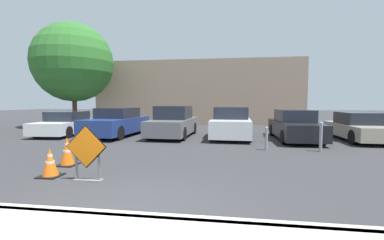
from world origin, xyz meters
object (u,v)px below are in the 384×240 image
object	(u,v)px
parked_car_fourth	(231,124)
parked_car_sixth	(360,127)
traffic_cone_third	(86,145)
parked_car_fifth	(294,126)
parked_car_nearest	(67,124)
traffic_cone_second	(67,151)
bollard_second	(321,136)
parked_car_third	(173,123)
traffic_cone_nearest	(50,163)
road_closed_sign	(86,152)
parked_car_second	(117,123)
bollard_nearest	(266,138)

from	to	relation	value
parked_car_fourth	parked_car_sixth	bearing A→B (deg)	-179.73
traffic_cone_third	parked_car_fifth	world-z (taller)	parked_car_fifth
parked_car_fourth	parked_car_nearest	bearing A→B (deg)	2.22
traffic_cone_second	bollard_second	world-z (taller)	bollard_second
traffic_cone_third	parked_car_third	size ratio (longest dim) A/B	0.17
traffic_cone_third	parked_car_sixth	size ratio (longest dim) A/B	0.18
parked_car_nearest	parked_car_third	xyz separation A→B (m)	(5.99, 0.11, 0.13)
parked_car_third	traffic_cone_second	bearing A→B (deg)	78.23
traffic_cone_second	traffic_cone_third	xyz separation A→B (m)	(-0.17, 1.24, -0.03)
traffic_cone_nearest	parked_car_sixth	bearing A→B (deg)	35.63
parked_car_fifth	traffic_cone_second	bearing A→B (deg)	38.41
traffic_cone_second	road_closed_sign	bearing A→B (deg)	-43.47
parked_car_fifth	traffic_cone_third	bearing A→B (deg)	31.75
parked_car_second	parked_car_fourth	distance (m)	5.99
traffic_cone_nearest	parked_car_fifth	distance (m)	10.32
parked_car_second	bollard_nearest	xyz separation A→B (m)	(7.26, -3.11, -0.23)
traffic_cone_third	parked_car_nearest	size ratio (longest dim) A/B	0.18
road_closed_sign	traffic_cone_second	distance (m)	1.87
parked_car_third	parked_car_nearest	bearing A→B (deg)	3.63
parked_car_sixth	bollard_nearest	xyz separation A→B (m)	(-4.71, -3.20, -0.14)
parked_car_fifth	bollard_second	size ratio (longest dim) A/B	4.21
parked_car_fourth	bollard_nearest	xyz separation A→B (m)	(1.28, -3.34, -0.24)
road_closed_sign	traffic_cone_third	bearing A→B (deg)	121.15
parked_car_nearest	parked_car_sixth	distance (m)	14.96
road_closed_sign	parked_car_third	distance (m)	7.78
road_closed_sign	parked_car_fourth	bearing A→B (deg)	66.89
bollard_nearest	bollard_second	xyz separation A→B (m)	(1.91, 0.00, 0.10)
traffic_cone_second	parked_car_sixth	world-z (taller)	parked_car_sixth
parked_car_sixth	bollard_second	size ratio (longest dim) A/B	3.95
road_closed_sign	bollard_nearest	distance (m)	6.37
parked_car_fifth	bollard_second	bearing A→B (deg)	93.35
traffic_cone_third	parked_car_sixth	xyz separation A→B (m)	(10.81, 5.11, 0.24)
parked_car_nearest	bollard_second	xyz separation A→B (m)	(12.16, -3.25, -0.03)
parked_car_fifth	bollard_second	distance (m)	3.00
parked_car_nearest	bollard_nearest	world-z (taller)	parked_car_nearest
parked_car_third	bollard_nearest	xyz separation A→B (m)	(4.27, -3.36, -0.25)
parked_car_nearest	parked_car_fourth	bearing A→B (deg)	177.54
parked_car_nearest	road_closed_sign	bearing A→B (deg)	123.38
bollard_nearest	bollard_second	distance (m)	1.91
parked_car_second	parked_car_sixth	size ratio (longest dim) A/B	1.07
road_closed_sign	traffic_cone_second	xyz separation A→B (m)	(-1.34, 1.27, -0.27)
parked_car_second	traffic_cone_third	bearing A→B (deg)	106.57
traffic_cone_third	bollard_nearest	world-z (taller)	bollard_nearest
traffic_cone_second	traffic_cone_third	bearing A→B (deg)	97.97
traffic_cone_third	bollard_nearest	xyz separation A→B (m)	(6.11, 1.91, 0.10)
parked_car_second	bollard_second	bearing A→B (deg)	164.93
traffic_cone_nearest	traffic_cone_third	distance (m)	2.36
road_closed_sign	parked_car_fifth	distance (m)	9.73
bollard_nearest	bollard_second	bearing A→B (deg)	0.00
traffic_cone_second	parked_car_fourth	size ratio (longest dim) A/B	0.19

